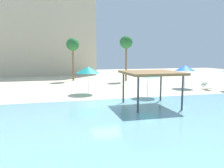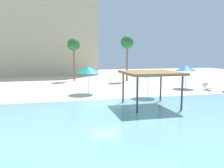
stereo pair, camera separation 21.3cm
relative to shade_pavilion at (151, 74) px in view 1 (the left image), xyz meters
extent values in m
plane|color=beige|center=(-2.93, 1.77, -2.48)|extent=(80.00, 80.00, 0.00)
cube|color=#7AB7C1|center=(-2.93, -3.48, -2.46)|extent=(44.00, 13.50, 0.04)
cylinder|color=#42474C|center=(-1.65, 1.65, -1.24)|extent=(0.14, 0.14, 2.47)
cylinder|color=#42474C|center=(1.65, 1.65, -1.24)|extent=(0.14, 0.14, 2.47)
cylinder|color=#42474C|center=(-1.65, -1.65, -1.24)|extent=(0.14, 0.14, 2.47)
cylinder|color=#42474C|center=(1.65, -1.65, -1.24)|extent=(0.14, 0.14, 2.47)
cube|color=olive|center=(0.00, 0.00, 0.08)|extent=(3.99, 3.99, 0.18)
cylinder|color=silver|center=(7.82, 7.77, -1.46)|extent=(0.06, 0.06, 2.03)
cone|color=blue|center=(7.82, 7.77, -0.12)|extent=(2.36, 2.36, 0.65)
cylinder|color=silver|center=(-3.75, 6.85, -1.45)|extent=(0.06, 0.06, 2.06)
cone|color=teal|center=(-3.75, 6.85, -0.09)|extent=(2.43, 2.43, 0.67)
cylinder|color=silver|center=(1.31, 3.57, -1.52)|extent=(0.06, 0.06, 1.91)
cone|color=teal|center=(1.31, 3.57, -0.27)|extent=(2.14, 2.14, 0.59)
cylinder|color=white|center=(9.48, 5.23, -2.37)|extent=(0.05, 0.05, 0.22)
cylinder|color=white|center=(9.03, 5.38, -2.37)|extent=(0.05, 0.05, 0.22)
cylinder|color=white|center=(9.93, 6.60, -2.37)|extent=(0.05, 0.05, 0.22)
cylinder|color=white|center=(9.47, 6.75, -2.37)|extent=(0.05, 0.05, 0.22)
cube|color=white|center=(9.48, 5.99, -2.21)|extent=(1.13, 1.90, 0.10)
cube|color=white|center=(9.70, 6.69, -1.93)|extent=(0.73, 0.67, 0.40)
cylinder|color=brown|center=(3.31, 16.37, 0.20)|extent=(0.28, 0.28, 5.36)
sphere|color=#286B33|center=(3.31, 16.37, 3.23)|extent=(1.90, 1.90, 1.90)
cylinder|color=brown|center=(-4.34, 18.59, 0.05)|extent=(0.28, 0.28, 5.06)
sphere|color=#286B33|center=(-4.34, 18.59, 2.93)|extent=(1.90, 1.90, 1.90)
cube|color=beige|center=(-8.68, 30.54, 4.81)|extent=(18.62, 8.71, 14.58)
camera|label=1|loc=(-6.85, -15.14, 1.42)|focal=35.42mm
camera|label=2|loc=(-6.65, -15.19, 1.42)|focal=35.42mm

